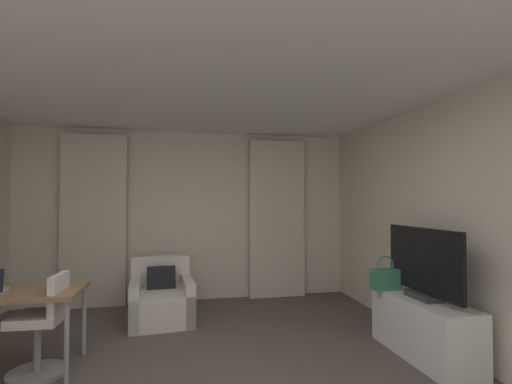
# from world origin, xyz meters

# --- Properties ---
(wall_window) EXTENTS (5.12, 0.06, 2.60)m
(wall_window) POSITION_xyz_m (0.00, 3.03, 1.30)
(wall_window) COLOR beige
(wall_window) RESTS_ON ground
(wall_right) EXTENTS (0.06, 6.12, 2.60)m
(wall_right) POSITION_xyz_m (2.53, 0.00, 1.30)
(wall_right) COLOR beige
(wall_right) RESTS_ON ground
(ceiling) EXTENTS (5.12, 6.12, 0.06)m
(ceiling) POSITION_xyz_m (0.00, 0.00, 2.63)
(ceiling) COLOR white
(ceiling) RESTS_ON wall_left
(curtain_left_panel) EXTENTS (0.90, 0.06, 2.50)m
(curtain_left_panel) POSITION_xyz_m (-1.38, 2.90, 1.25)
(curtain_left_panel) COLOR beige
(curtain_left_panel) RESTS_ON ground
(curtain_right_panel) EXTENTS (0.90, 0.06, 2.50)m
(curtain_right_panel) POSITION_xyz_m (1.38, 2.90, 1.25)
(curtain_right_panel) COLOR beige
(curtain_right_panel) RESTS_ON ground
(armchair) EXTENTS (0.84, 0.93, 0.77)m
(armchair) POSITION_xyz_m (-0.38, 2.10, 0.26)
(armchair) COLOR silver
(armchair) RESTS_ON ground
(desk_chair) EXTENTS (0.48, 0.48, 0.88)m
(desk_chair) POSITION_xyz_m (-1.34, 0.81, 0.39)
(desk_chair) COLOR gray
(desk_chair) RESTS_ON ground
(tv_console) EXTENTS (0.45, 1.16, 0.57)m
(tv_console) POSITION_xyz_m (2.19, 0.44, 0.28)
(tv_console) COLOR white
(tv_console) RESTS_ON ground
(tv_flatscreen) EXTENTS (0.20, 1.06, 0.70)m
(tv_flatscreen) POSITION_xyz_m (2.19, 0.43, 0.90)
(tv_flatscreen) COLOR #333338
(tv_flatscreen) RESTS_ON tv_console
(handbag_primary) EXTENTS (0.30, 0.14, 0.37)m
(handbag_primary) POSITION_xyz_m (2.03, 0.85, 0.69)
(handbag_primary) COLOR #387F5B
(handbag_primary) RESTS_ON tv_console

